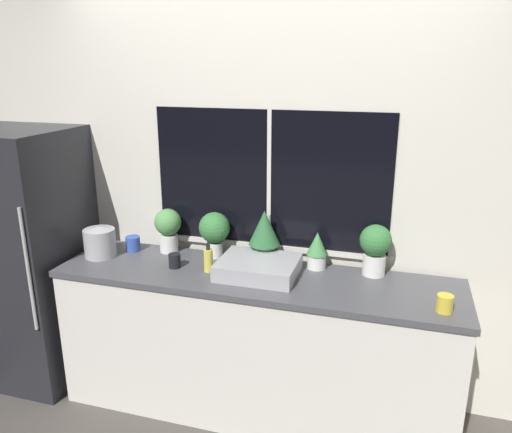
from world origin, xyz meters
name	(u,v)px	position (x,y,z in m)	size (l,w,h in m)	color
wall_back	(271,182)	(0.00, 0.62, 1.35)	(8.00, 0.09, 2.70)	silver
wall_left	(57,144)	(-2.19, 1.50, 1.35)	(0.06, 7.00, 2.70)	silver
counter	(255,344)	(0.00, 0.28, 0.44)	(2.31, 0.58, 0.89)	white
refrigerator	(26,256)	(-1.56, 0.27, 0.83)	(0.71, 0.69, 1.66)	#232328
sink	(259,267)	(0.02, 0.30, 0.93)	(0.44, 0.41, 0.29)	#ADADB2
potted_plant_far_left	(168,227)	(-0.63, 0.48, 1.05)	(0.17, 0.17, 0.28)	white
potted_plant_left	(214,230)	(-0.32, 0.48, 1.06)	(0.19, 0.19, 0.28)	white
potted_plant_center	(265,232)	(0.00, 0.48, 1.08)	(0.19, 0.19, 0.32)	white
potted_plant_right	(317,249)	(0.32, 0.48, 1.00)	(0.12, 0.12, 0.22)	white
potted_plant_far_right	(375,247)	(0.64, 0.48, 1.06)	(0.18, 0.18, 0.29)	white
soap_bottle	(208,260)	(-0.27, 0.26, 0.96)	(0.05, 0.05, 0.17)	#DBD14C
mug_yellow	(445,304)	(1.00, 0.13, 0.93)	(0.08, 0.08, 0.09)	gold
mug_blue	(133,244)	(-0.86, 0.43, 0.93)	(0.09, 0.09, 0.09)	#3351AD
mug_black	(175,261)	(-0.48, 0.25, 0.93)	(0.07, 0.07, 0.08)	black
kettle	(100,242)	(-1.00, 0.29, 0.98)	(0.19, 0.19, 0.19)	#B2B2B7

